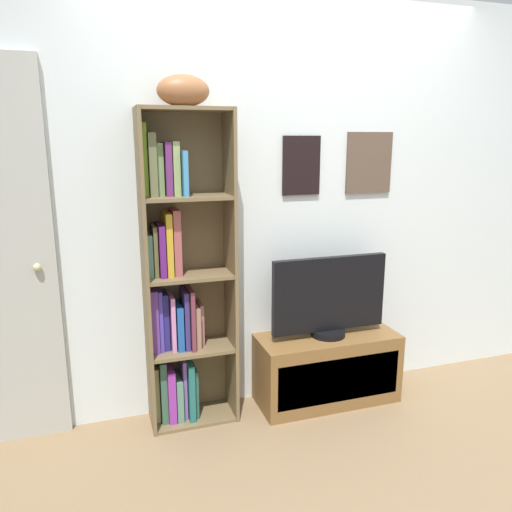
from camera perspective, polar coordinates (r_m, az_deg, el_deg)
name	(u,v)px	position (r m, az deg, el deg)	size (l,w,h in m)	color
ground	(372,502)	(2.71, 13.12, -25.82)	(5.20, 5.20, 0.04)	#806647
back_wall	(288,205)	(3.15, 3.73, 5.91)	(4.80, 0.08, 2.54)	silver
bookshelf	(179,287)	(2.92, -8.86, -3.49)	(0.51, 0.27, 1.84)	brown
football	(183,91)	(2.78, -8.36, 18.26)	(0.28, 0.16, 0.16)	#915935
tv_stand	(327,368)	(3.33, 8.14, -12.59)	(0.91, 0.37, 0.45)	brown
television	(329,297)	(3.16, 8.41, -4.73)	(0.75, 0.22, 0.51)	black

